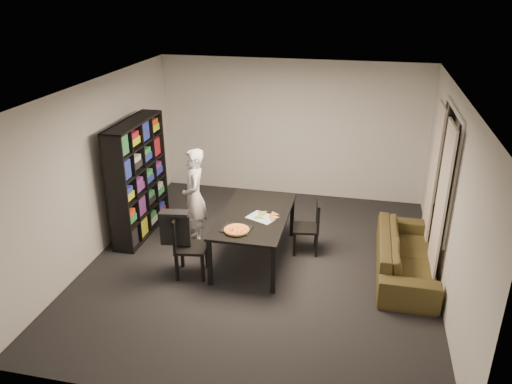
% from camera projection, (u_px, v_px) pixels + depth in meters
% --- Properties ---
extents(room, '(5.01, 5.51, 2.61)m').
position_uv_depth(room, '(261.00, 184.00, 6.91)').
color(room, black).
rests_on(room, ground).
extents(window_pane, '(0.02, 1.40, 1.60)m').
position_uv_depth(window_pane, '(446.00, 169.00, 6.88)').
color(window_pane, black).
rests_on(window_pane, room).
extents(window_frame, '(0.03, 1.52, 1.72)m').
position_uv_depth(window_frame, '(446.00, 169.00, 6.88)').
color(window_frame, white).
rests_on(window_frame, room).
extents(curtain_left, '(0.03, 0.70, 2.25)m').
position_uv_depth(curtain_left, '(440.00, 207.00, 6.57)').
color(curtain_left, beige).
rests_on(curtain_left, room).
extents(curtain_right, '(0.03, 0.70, 2.25)m').
position_uv_depth(curtain_right, '(432.00, 178.00, 7.50)').
color(curtain_right, beige).
rests_on(curtain_right, room).
extents(bookshelf, '(0.35, 1.50, 1.90)m').
position_uv_depth(bookshelf, '(138.00, 179.00, 8.02)').
color(bookshelf, black).
rests_on(bookshelf, room).
extents(dining_table, '(0.98, 1.76, 0.74)m').
position_uv_depth(dining_table, '(255.00, 218.00, 7.33)').
color(dining_table, black).
rests_on(dining_table, room).
extents(chair_left, '(0.48, 0.48, 0.92)m').
position_uv_depth(chair_left, '(185.00, 242.00, 6.99)').
color(chair_left, black).
rests_on(chair_left, room).
extents(chair_right, '(0.44, 0.44, 0.84)m').
position_uv_depth(chair_right, '(311.00, 224.00, 7.60)').
color(chair_right, black).
rests_on(chair_right, room).
extents(draped_jacket, '(0.43, 0.24, 0.51)m').
position_uv_depth(draped_jacket, '(175.00, 227.00, 6.90)').
color(draped_jacket, black).
rests_on(draped_jacket, chair_left).
extents(person, '(0.57, 0.67, 1.56)m').
position_uv_depth(person, '(194.00, 197.00, 7.79)').
color(person, white).
rests_on(person, room).
extents(baking_tray, '(0.43, 0.36, 0.01)m').
position_uv_depth(baking_tray, '(237.00, 229.00, 6.88)').
color(baking_tray, black).
rests_on(baking_tray, dining_table).
extents(pepperoni_pizza, '(0.35, 0.35, 0.03)m').
position_uv_depth(pepperoni_pizza, '(237.00, 230.00, 6.80)').
color(pepperoni_pizza, '#A16B2E').
rests_on(pepperoni_pizza, dining_table).
extents(kitchen_towel, '(0.49, 0.44, 0.01)m').
position_uv_depth(kitchen_towel, '(262.00, 217.00, 7.20)').
color(kitchen_towel, silver).
rests_on(kitchen_towel, dining_table).
extents(pizza_slices, '(0.38, 0.33, 0.01)m').
position_uv_depth(pizza_slices, '(267.00, 215.00, 7.24)').
color(pizza_slices, gold).
rests_on(pizza_slices, dining_table).
extents(sofa, '(0.78, 2.01, 0.59)m').
position_uv_depth(sofa, '(406.00, 255.00, 7.11)').
color(sofa, '#43441B').
rests_on(sofa, room).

